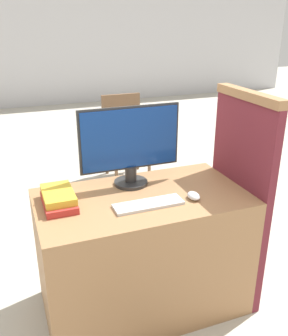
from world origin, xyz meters
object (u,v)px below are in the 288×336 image
Objects in this scene: keyboard at (149,204)px; far_chair at (125,132)px; mouse at (194,196)px; book_stack at (59,198)px; monitor at (130,144)px.

keyboard is 2.25m from far_chair.
mouse is at bearing -74.54° from far_chair.
book_stack is (-0.71, 0.20, 0.02)m from mouse.
keyboard is at bearing -90.61° from monitor.
far_chair reaches higher than mouse.
keyboard is 0.42× the size of far_chair.
mouse is (0.26, -0.02, 0.01)m from keyboard.
monitor is 0.48m from mouse.
monitor is at bearing 89.39° from keyboard.
keyboard is 1.31× the size of book_stack.
mouse reaches higher than keyboard.
monitor reaches higher than book_stack.
book_stack is at bearing 157.90° from keyboard.
keyboard is (-0.00, -0.30, -0.25)m from monitor.
monitor reaches higher than keyboard.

